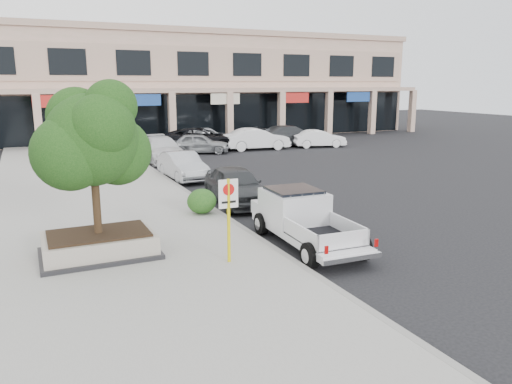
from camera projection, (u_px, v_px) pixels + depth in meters
ground at (315, 243)px, 15.63m from camera, size 120.00×120.00×0.00m
sidewalk at (105, 215)px, 18.67m from camera, size 8.00×52.00×0.15m
curb at (205, 205)px, 20.30m from camera, size 0.20×52.00×0.15m
strip_mall at (202, 84)px, 47.96m from camera, size 40.55×12.43×9.50m
planter at (99, 244)px, 14.05m from camera, size 3.20×2.20×0.68m
planter_tree at (96, 140)px, 13.61m from camera, size 2.90×2.55×4.00m
no_parking_sign at (229, 209)px, 13.31m from camera, size 0.55×0.09×2.30m
hedge at (202, 201)px, 18.53m from camera, size 1.10×0.99×0.93m
pickup_truck at (307, 220)px, 15.25m from camera, size 2.14×5.26×1.63m
curb_car_a at (236, 185)px, 20.59m from camera, size 2.19×4.69×1.55m
curb_car_b at (183, 166)px, 25.87m from camera, size 1.69×4.36×1.42m
curb_car_c at (161, 149)px, 31.60m from camera, size 2.34×5.46×1.57m
curb_car_d at (134, 142)px, 36.77m from camera, size 2.53×4.99×1.35m
lot_car_a at (199, 143)px, 35.28m from camera, size 4.58×3.14×1.45m
lot_car_b at (257, 139)px, 37.26m from camera, size 5.04×2.18×1.61m
lot_car_c at (290, 136)px, 39.54m from camera, size 5.74×2.61×1.63m
lot_car_d at (200, 139)px, 37.00m from camera, size 6.57×4.72×1.66m
lot_car_e at (206, 135)px, 40.38m from camera, size 4.45×2.07×1.48m
lot_car_f at (319, 139)px, 38.77m from camera, size 4.29×2.29×1.34m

